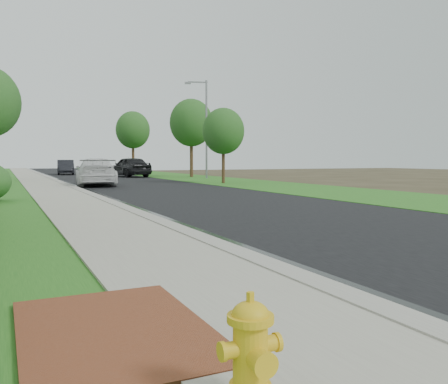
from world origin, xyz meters
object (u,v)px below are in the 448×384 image
white_suv (96,172)px  dark_car_mid (129,167)px  streetlight (205,123)px  fire_hydrant (251,352)px

white_suv → dark_car_mid: (5.20, 12.87, 0.09)m
white_suv → streetlight: 12.43m
fire_hydrant → white_suv: bearing=82.0°
fire_hydrant → dark_car_mid: bearing=77.2°
white_suv → streetlight: size_ratio=0.70×
fire_hydrant → white_suv: 26.64m
white_suv → dark_car_mid: 13.88m
dark_car_mid → streetlight: (4.66, -6.24, 3.57)m
fire_hydrant → dark_car_mid: dark_car_mid is taller
fire_hydrant → streetlight: size_ratio=0.09×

